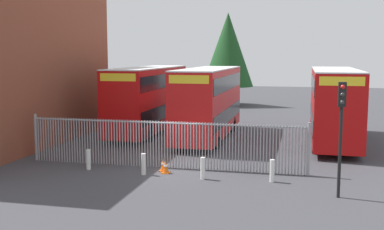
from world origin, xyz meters
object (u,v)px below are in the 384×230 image
Objects in this scene: double_decker_bus_behind_fence_left at (334,103)px; traffic_light_kerbside at (341,118)px; traffic_cone_by_gate at (163,165)px; bollard_center_front at (143,164)px; bollard_near_left at (88,159)px; double_decker_bus_near_gate at (209,100)px; traffic_cone_mid_forecourt at (166,167)px; bollard_near_right at (203,168)px; bollard_far_right at (272,171)px; double_decker_bus_behind_fence_right at (148,97)px.

double_decker_bus_behind_fence_left reaches higher than traffic_light_kerbside.
traffic_light_kerbside is at bearing -17.56° from traffic_cone_by_gate.
bollard_near_left is at bearing 173.70° from bollard_center_front.
double_decker_bus_behind_fence_left is (7.57, 0.11, 0.00)m from double_decker_bus_near_gate.
double_decker_bus_behind_fence_left is 18.32× the size of traffic_cone_mid_forecourt.
bollard_near_right is 2.91m from bollard_far_right.
traffic_cone_mid_forecourt is (4.27, -10.50, -2.13)m from double_decker_bus_behind_fence_right.
double_decker_bus_behind_fence_left is at bearing 0.80° from double_decker_bus_near_gate.
bollard_near_left reaches higher than traffic_cone_mid_forecourt.
traffic_cone_mid_forecourt is at bearing -129.37° from double_decker_bus_behind_fence_left.
double_decker_bus_near_gate is at bearing -179.20° from double_decker_bus_behind_fence_left.
bollard_far_right is at bearing -4.53° from traffic_cone_mid_forecourt.
bollard_center_front is 1.06m from traffic_cone_by_gate.
double_decker_bus_behind_fence_left is 11.38× the size of bollard_near_right.
bollard_near_left reaches higher than traffic_cone_by_gate.
bollard_near_right is at bearing 165.49° from traffic_light_kerbside.
bollard_near_right is (6.09, -11.11, -1.95)m from double_decker_bus_behind_fence_right.
double_decker_bus_behind_fence_right reaches higher than bollard_near_right.
double_decker_bus_behind_fence_left reaches higher than bollard_near_right.
traffic_light_kerbside is (2.55, -1.65, 2.51)m from bollard_far_right.
bollard_near_left is at bearing -86.73° from double_decker_bus_behind_fence_right.
traffic_cone_mid_forecourt is (-4.73, 0.37, -0.19)m from bollard_far_right.
double_decker_bus_behind_fence_left is 1.00× the size of double_decker_bus_behind_fence_right.
bollard_center_front is at bearing 169.11° from traffic_light_kerbside.
traffic_cone_mid_forecourt is at bearing 164.45° from traffic_light_kerbside.
traffic_cone_mid_forecourt is (-0.13, -9.27, -2.13)m from double_decker_bus_near_gate.
double_decker_bus_near_gate is at bearing -15.61° from double_decker_bus_behind_fence_right.
double_decker_bus_behind_fence_right is at bearing 174.64° from double_decker_bus_behind_fence_left.
traffic_cone_by_gate is at bearing -92.18° from double_decker_bus_near_gate.
traffic_cone_mid_forecourt is (-7.69, -9.38, -2.13)m from double_decker_bus_behind_fence_left.
double_decker_bus_behind_fence_right reaches higher than bollard_center_front.
double_decker_bus_near_gate is 11.38× the size of bollard_center_front.
double_decker_bus_near_gate is 11.38× the size of bollard_far_right.
bollard_near_left is 1.61× the size of traffic_cone_by_gate.
bollard_near_right is 0.22× the size of traffic_light_kerbside.
traffic_cone_by_gate is at bearing 49.90° from bollard_center_front.
double_decker_bus_near_gate is 9.52m from traffic_cone_mid_forecourt.
double_decker_bus_behind_fence_right is at bearing 107.16° from bollard_center_front.
double_decker_bus_behind_fence_right is 11.14m from traffic_cone_by_gate.
traffic_light_kerbside is (5.44, -1.41, 2.51)m from bollard_near_right.
bollard_near_left is 2.79m from bollard_center_front.
double_decker_bus_behind_fence_left is 18.32× the size of traffic_cone_by_gate.
traffic_cone_by_gate is at bearing 162.44° from traffic_light_kerbside.
bollard_far_right is 1.61× the size of traffic_cone_by_gate.
double_decker_bus_near_gate reaches higher than traffic_light_kerbside.
bollard_center_front reaches higher than traffic_cone_mid_forecourt.
bollard_near_right is 1.61× the size of traffic_cone_mid_forecourt.
double_decker_bus_behind_fence_right is at bearing 112.11° from traffic_cone_mid_forecourt.
double_decker_bus_behind_fence_right is 12.82m from bollard_near_right.
double_decker_bus_behind_fence_right is (-11.96, 1.12, 0.00)m from double_decker_bus_behind_fence_left.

